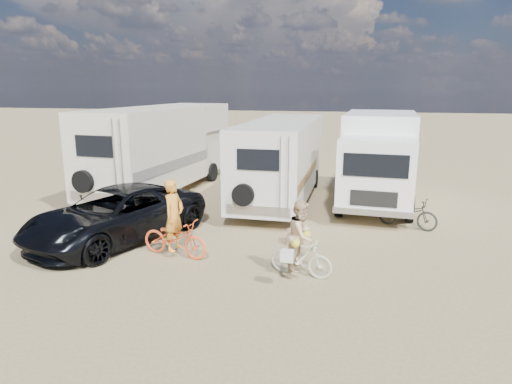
% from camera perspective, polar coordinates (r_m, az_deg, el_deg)
% --- Properties ---
extents(ground, '(140.00, 140.00, 0.00)m').
position_cam_1_polar(ground, '(11.34, -2.12, -9.20)').
color(ground, tan).
rests_on(ground, ground).
extents(rv_main, '(2.47, 8.26, 3.09)m').
position_cam_1_polar(rv_main, '(17.26, 3.34, 4.01)').
color(rv_main, silver).
rests_on(rv_main, ground).
extents(rv_left, '(3.35, 8.74, 3.53)m').
position_cam_1_polar(rv_left, '(19.01, -12.06, 5.28)').
color(rv_left, '#F0E3CF').
rests_on(rv_left, ground).
extents(box_truck, '(3.01, 6.72, 3.37)m').
position_cam_1_polar(box_truck, '(17.06, 15.36, 3.93)').
color(box_truck, white).
rests_on(box_truck, ground).
extents(dark_suv, '(4.36, 6.01, 1.52)m').
position_cam_1_polar(dark_suv, '(13.41, -17.50, -2.79)').
color(dark_suv, black).
rests_on(dark_suv, ground).
extents(bike_man, '(1.99, 1.03, 1.00)m').
position_cam_1_polar(bike_man, '(11.85, -10.36, -5.82)').
color(bike_man, '#F05723').
rests_on(bike_man, ground).
extents(bike_woman, '(1.59, 0.79, 0.92)m').
position_cam_1_polar(bike_woman, '(10.56, 5.76, -8.33)').
color(bike_woman, beige).
rests_on(bike_woman, ground).
extents(rider_man, '(0.58, 0.76, 1.87)m').
position_cam_1_polar(rider_man, '(11.72, -10.45, -3.79)').
color(rider_man, orange).
rests_on(rider_man, ground).
extents(rider_woman, '(0.80, 0.93, 1.65)m').
position_cam_1_polar(rider_woman, '(10.43, 5.81, -6.47)').
color(rider_woman, '#D7B289').
rests_on(rider_woman, ground).
extents(bike_parked, '(1.97, 1.34, 0.98)m').
position_cam_1_polar(bike_parked, '(14.75, 18.86, -2.53)').
color(bike_parked, '#232623').
rests_on(bike_parked, ground).
extents(cooler, '(0.71, 0.59, 0.49)m').
position_cam_1_polar(cooler, '(15.53, 1.54, -1.94)').
color(cooler, '#20688A').
rests_on(cooler, ground).
extents(crate, '(0.53, 0.53, 0.37)m').
position_cam_1_polar(crate, '(12.73, 5.05, -5.76)').
color(crate, brown).
rests_on(crate, ground).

